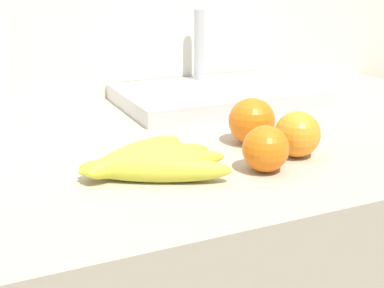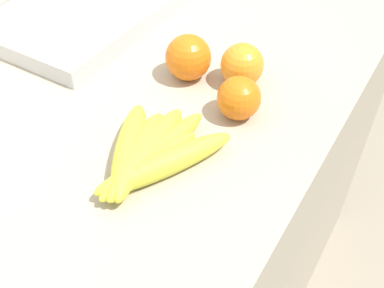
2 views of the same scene
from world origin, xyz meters
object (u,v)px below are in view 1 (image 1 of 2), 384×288
(orange_right, at_px, (297,134))
(sink_basin, at_px, (217,94))
(orange_center, at_px, (266,149))
(banana_bunch, at_px, (147,162))
(orange_far_right, at_px, (252,121))

(orange_right, distance_m, sink_basin, 0.38)
(orange_center, height_order, sink_basin, sink_basin)
(orange_right, bearing_deg, banana_bunch, 174.30)
(banana_bunch, height_order, orange_far_right, orange_far_right)
(sink_basin, bearing_deg, orange_right, -97.45)
(orange_right, distance_m, orange_far_right, 0.09)
(orange_far_right, bearing_deg, banana_bunch, -163.59)
(orange_right, relative_size, orange_far_right, 0.93)
(banana_bunch, distance_m, sink_basin, 0.45)
(orange_center, bearing_deg, banana_bunch, 159.96)
(sink_basin, bearing_deg, orange_far_right, -105.75)
(orange_far_right, bearing_deg, sink_basin, 74.25)
(orange_far_right, xyz_separation_m, sink_basin, (0.08, 0.29, -0.02))
(orange_right, height_order, orange_far_right, orange_far_right)
(orange_far_right, bearing_deg, orange_center, -111.67)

